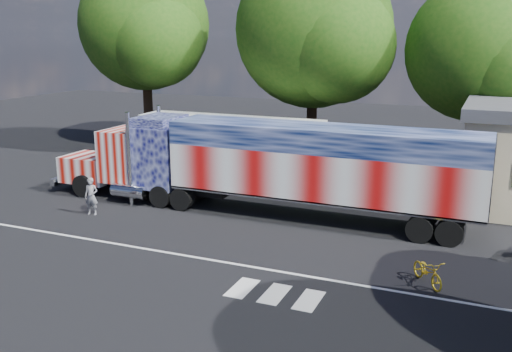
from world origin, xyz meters
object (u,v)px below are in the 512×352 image
at_px(tree_nw_a, 146,26).
at_px(coach_bus, 230,144).
at_px(bicycle, 428,271).
at_px(tree_n_mid, 316,30).
at_px(woman, 91,196).
at_px(semi_truck, 267,164).
at_px(tree_ne_a, 480,51).

bearing_deg(tree_nw_a, coach_bus, -27.97).
distance_m(coach_bus, bicycle, 18.51).
bearing_deg(bicycle, tree_n_mid, 81.23).
relative_size(coach_bus, woman, 6.54).
distance_m(coach_bus, woman, 10.94).
bearing_deg(bicycle, woman, 136.04).
height_order(coach_bus, bicycle, coach_bus).
xyz_separation_m(coach_bus, woman, (-2.29, -10.66, -0.88)).
bearing_deg(coach_bus, semi_truck, -53.15).
height_order(semi_truck, woman, semi_truck).
relative_size(coach_bus, tree_nw_a, 0.86).
distance_m(semi_truck, tree_nw_a, 19.84).
bearing_deg(semi_truck, bicycle, -33.21).
bearing_deg(woman, tree_n_mid, 56.82).
xyz_separation_m(coach_bus, bicycle, (13.57, -12.52, -1.31)).
distance_m(semi_truck, bicycle, 10.02).
xyz_separation_m(woman, bicycle, (15.86, -1.86, -0.43)).
xyz_separation_m(bicycle, tree_ne_a, (0.42, 17.92, 7.02)).
relative_size(bicycle, tree_nw_a, 0.13).
bearing_deg(woman, tree_ne_a, 31.47).
bearing_deg(semi_truck, tree_ne_a, 55.43).
bearing_deg(woman, coach_bus, 64.71).
bearing_deg(tree_nw_a, tree_n_mid, 4.01).
height_order(woman, tree_n_mid, tree_n_mid).
relative_size(tree_ne_a, tree_n_mid, 0.84).
bearing_deg(coach_bus, bicycle, -42.69).
bearing_deg(tree_nw_a, semi_truck, -39.67).
bearing_deg(woman, bicycle, -19.82).
distance_m(coach_bus, tree_ne_a, 16.05).
bearing_deg(coach_bus, woman, -102.15).
xyz_separation_m(woman, tree_n_mid, (5.96, 16.36, 7.82)).
height_order(semi_truck, tree_ne_a, tree_ne_a).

